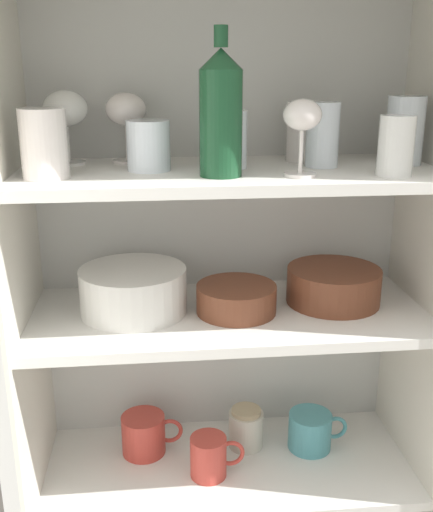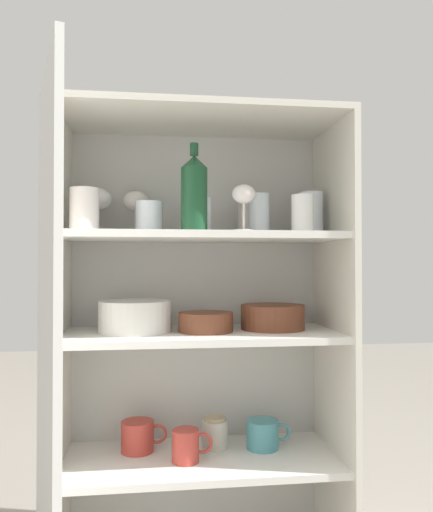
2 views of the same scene
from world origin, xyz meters
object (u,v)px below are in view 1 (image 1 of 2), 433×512
Objects in this scene: storage_jar at (246,428)px; coffee_mug_primary at (210,456)px; mixing_bowl_large at (333,284)px; plate_stack_white at (133,290)px; serving_bowl_small at (236,297)px; wine_bottle at (221,112)px.

coffee_mug_primary is at bearing -134.02° from storage_jar.
storage_jar is at bearing 168.48° from mixing_bowl_large.
plate_stack_white is at bearing -178.83° from mixing_bowl_large.
mixing_bowl_large reaches higher than coffee_mug_primary.
serving_bowl_small is at bearing -117.65° from storage_jar.
plate_stack_white reaches higher than mixing_bowl_large.
serving_bowl_small reaches higher than coffee_mug_primary.
plate_stack_white is 0.41m from mixing_bowl_large.
storage_jar is at bearing 45.98° from coffee_mug_primary.
plate_stack_white is at bearing 173.72° from serving_bowl_small.
wine_bottle is at bearing -61.44° from coffee_mug_primary.
serving_bowl_small is at bearing 58.32° from wine_bottle.
mixing_bowl_large is 0.39m from storage_jar.
wine_bottle is 0.72m from storage_jar.
serving_bowl_small is (-0.21, -0.03, -0.01)m from mixing_bowl_large.
plate_stack_white is at bearing 152.57° from wine_bottle.
mixing_bowl_large is 0.44m from coffee_mug_primary.
serving_bowl_small reaches higher than storage_jar.
plate_stack_white is 0.43m from storage_jar.
plate_stack_white is 0.39m from coffee_mug_primary.
coffee_mug_primary is at bearing -19.43° from plate_stack_white.
mixing_bowl_large is 0.21m from serving_bowl_small.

